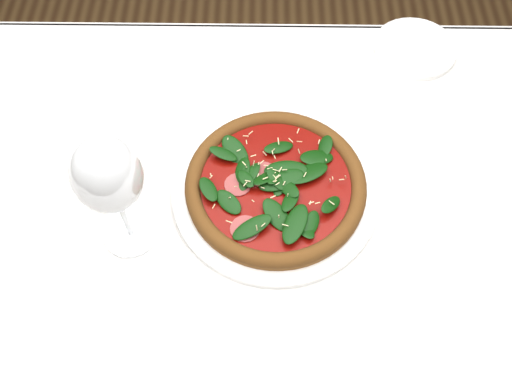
{
  "coord_description": "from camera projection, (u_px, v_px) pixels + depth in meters",
  "views": [
    {
      "loc": [
        0.01,
        -0.4,
        1.49
      ],
      "look_at": [
        0.01,
        0.03,
        0.77
      ],
      "focal_mm": 40.0,
      "sensor_mm": 36.0,
      "label": 1
    }
  ],
  "objects": [
    {
      "name": "saucer_far",
      "position": [
        415.0,
        48.0,
        1.01
      ],
      "size": [
        0.15,
        0.15,
        0.01
      ],
      "color": "white",
      "rests_on": "dining_table"
    },
    {
      "name": "wine_glass",
      "position": [
        108.0,
        177.0,
        0.69
      ],
      "size": [
        0.09,
        0.09,
        0.22
      ],
      "color": "white",
      "rests_on": "dining_table"
    },
    {
      "name": "plate",
      "position": [
        275.0,
        190.0,
        0.86
      ],
      "size": [
        0.31,
        0.31,
        0.01
      ],
      "color": "white",
      "rests_on": "dining_table"
    },
    {
      "name": "pizza",
      "position": [
        276.0,
        183.0,
        0.84
      ],
      "size": [
        0.34,
        0.34,
        0.03
      ],
      "rotation": [
        0.0,
        0.0,
        0.33
      ],
      "color": "brown",
      "rests_on": "plate"
    },
    {
      "name": "dining_table",
      "position": [
        251.0,
        246.0,
        0.93
      ],
      "size": [
        1.21,
        0.81,
        0.75
      ],
      "color": "silver",
      "rests_on": "ground"
    },
    {
      "name": "ground",
      "position": [
        253.0,
        354.0,
        1.48
      ],
      "size": [
        6.0,
        6.0,
        0.0
      ],
      "primitive_type": "plane",
      "color": "brown",
      "rests_on": "ground"
    }
  ]
}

